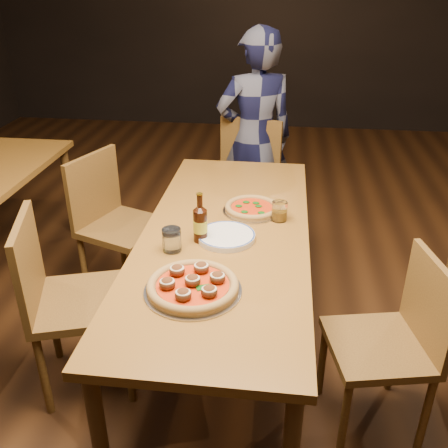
# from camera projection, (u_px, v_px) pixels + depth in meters

# --- Properties ---
(ground) EXTENTS (9.00, 9.00, 0.00)m
(ground) POSITION_uv_depth(u_px,v_px,m) (225.00, 352.00, 2.76)
(ground) COLOR black
(table_main) EXTENTS (0.80, 2.00, 0.75)m
(table_main) POSITION_uv_depth(u_px,v_px,m) (225.00, 245.00, 2.45)
(table_main) COLOR brown
(table_main) RESTS_ON ground
(chair_main_nw) EXTENTS (0.57, 0.57, 0.97)m
(chair_main_nw) POSITION_uv_depth(u_px,v_px,m) (82.00, 300.00, 2.37)
(chair_main_nw) COLOR #553716
(chair_main_nw) RESTS_ON ground
(chair_main_sw) EXTENTS (0.57, 0.57, 0.95)m
(chair_main_sw) POSITION_uv_depth(u_px,v_px,m) (123.00, 226.00, 3.07)
(chair_main_sw) COLOR #553716
(chair_main_sw) RESTS_ON ground
(chair_main_e) EXTENTS (0.49, 0.49, 0.88)m
(chair_main_e) POSITION_uv_depth(u_px,v_px,m) (378.00, 345.00, 2.15)
(chair_main_e) COLOR #553716
(chair_main_e) RESTS_ON ground
(chair_end) EXTENTS (0.55, 0.55, 0.98)m
(chair_end) POSITION_uv_depth(u_px,v_px,m) (241.00, 188.00, 3.57)
(chair_end) COLOR #553716
(chair_end) RESTS_ON ground
(pizza_meatball) EXTENTS (0.39, 0.39, 0.07)m
(pizza_meatball) POSITION_uv_depth(u_px,v_px,m) (193.00, 285.00, 1.96)
(pizza_meatball) COLOR #B7B7BF
(pizza_meatball) RESTS_ON table_main
(pizza_margherita) EXTENTS (0.30, 0.30, 0.04)m
(pizza_margherita) POSITION_uv_depth(u_px,v_px,m) (252.00, 208.00, 2.61)
(pizza_margherita) COLOR #B7B7BF
(pizza_margherita) RESTS_ON table_main
(plate_stack) EXTENTS (0.27, 0.27, 0.03)m
(plate_stack) POSITION_uv_depth(u_px,v_px,m) (226.00, 236.00, 2.35)
(plate_stack) COLOR white
(plate_stack) RESTS_ON table_main
(beer_bottle) EXTENTS (0.07, 0.07, 0.24)m
(beer_bottle) POSITION_uv_depth(u_px,v_px,m) (200.00, 225.00, 2.30)
(beer_bottle) COLOR black
(beer_bottle) RESTS_ON table_main
(water_glass) EXTENTS (0.09, 0.09, 0.11)m
(water_glass) POSITION_uv_depth(u_px,v_px,m) (172.00, 240.00, 2.24)
(water_glass) COLOR white
(water_glass) RESTS_ON table_main
(amber_glass) EXTENTS (0.08, 0.08, 0.10)m
(amber_glass) POSITION_uv_depth(u_px,v_px,m) (279.00, 211.00, 2.51)
(amber_glass) COLOR #956110
(amber_glass) RESTS_ON table_main
(diner) EXTENTS (0.66, 0.54, 1.57)m
(diner) POSITION_uv_depth(u_px,v_px,m) (255.00, 140.00, 3.61)
(diner) COLOR black
(diner) RESTS_ON ground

